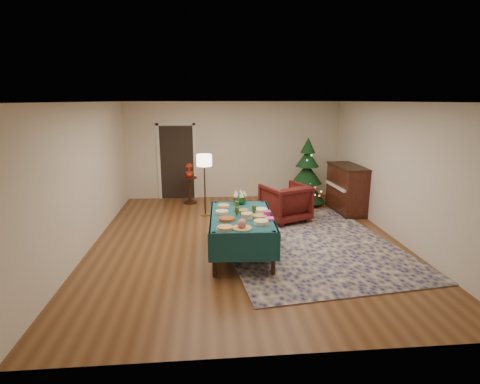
{
  "coord_description": "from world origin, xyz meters",
  "views": [
    {
      "loc": [
        -0.76,
        -7.02,
        2.73
      ],
      "look_at": [
        -0.11,
        0.21,
        0.95
      ],
      "focal_mm": 28.0,
      "sensor_mm": 36.0,
      "label": 1
    }
  ],
  "objects": [
    {
      "name": "doorway",
      "position": [
        -1.6,
        3.48,
        1.1
      ],
      "size": [
        1.08,
        0.04,
        2.16
      ],
      "color": "black",
      "rests_on": "ground"
    },
    {
      "name": "platter_0",
      "position": [
        -0.5,
        -1.42,
        0.77
      ],
      "size": [
        0.29,
        0.29,
        0.05
      ],
      "color": "silver",
      "rests_on": "buffet_table"
    },
    {
      "name": "christmas_tree",
      "position": [
        1.87,
        2.53,
        0.81
      ],
      "size": [
        1.26,
        1.26,
        1.79
      ],
      "color": "black",
      "rests_on": "ground"
    },
    {
      "name": "goblet_1",
      "position": [
        0.05,
        -0.71,
        0.84
      ],
      "size": [
        0.08,
        0.08,
        0.17
      ],
      "color": "#2D471E",
      "rests_on": "buffet_table"
    },
    {
      "name": "platter_6",
      "position": [
        -0.51,
        -0.57,
        0.77
      ],
      "size": [
        0.27,
        0.27,
        0.05
      ],
      "color": "silver",
      "rests_on": "buffet_table"
    },
    {
      "name": "rug",
      "position": [
        1.17,
        -0.29,
        0.01
      ],
      "size": [
        3.69,
        4.56,
        0.02
      ],
      "primitive_type": "cube",
      "rotation": [
        0.0,
        0.0,
        0.12
      ],
      "color": "#121243",
      "rests_on": "ground"
    },
    {
      "name": "side_table",
      "position": [
        -1.24,
        2.9,
        0.35
      ],
      "size": [
        0.4,
        0.4,
        0.72
      ],
      "color": "black",
      "rests_on": "ground"
    },
    {
      "name": "platter_7",
      "position": [
        -0.13,
        -0.61,
        0.78
      ],
      "size": [
        0.23,
        0.23,
        0.07
      ],
      "color": "silver",
      "rests_on": "buffet_table"
    },
    {
      "name": "platter_3",
      "position": [
        -0.45,
        -0.98,
        0.77
      ],
      "size": [
        0.32,
        0.32,
        0.05
      ],
      "color": "silver",
      "rests_on": "buffet_table"
    },
    {
      "name": "napkin_stack",
      "position": [
        0.28,
        -1.02,
        0.77
      ],
      "size": [
        0.16,
        0.16,
        0.04
      ],
      "primitive_type": "cube",
      "rotation": [
        0.0,
        0.0,
        -0.04
      ],
      "color": "#F945C5",
      "rests_on": "buffet_table"
    },
    {
      "name": "buffet_table",
      "position": [
        -0.17,
        -0.7,
        0.6
      ],
      "size": [
        1.2,
        1.96,
        0.75
      ],
      "color": "black",
      "rests_on": "ground"
    },
    {
      "name": "goblet_0",
      "position": [
        -0.23,
        -0.4,
        0.84
      ],
      "size": [
        0.08,
        0.08,
        0.17
      ],
      "color": "#2D471E",
      "rests_on": "buffet_table"
    },
    {
      "name": "room_shell",
      "position": [
        0.0,
        0.0,
        1.35
      ],
      "size": [
        7.0,
        7.0,
        7.0
      ],
      "color": "#593319",
      "rests_on": "ground"
    },
    {
      "name": "platter_8",
      "position": [
        0.21,
        -0.47,
        0.77
      ],
      "size": [
        0.28,
        0.28,
        0.04
      ],
      "color": "silver",
      "rests_on": "buffet_table"
    },
    {
      "name": "potted_plant",
      "position": [
        -1.24,
        2.9,
        0.82
      ],
      "size": [
        0.21,
        0.37,
        0.21
      ],
      "primitive_type": "imported",
      "color": "#B6240D",
      "rests_on": "side_table"
    },
    {
      "name": "armchair",
      "position": [
        1.02,
        1.17,
        0.48
      ],
      "size": [
        1.19,
        1.16,
        0.96
      ],
      "primitive_type": "imported",
      "rotation": [
        0.0,
        0.0,
        3.54
      ],
      "color": "#4C1310",
      "rests_on": "ground"
    },
    {
      "name": "platter_2",
      "position": [
        0.11,
        -1.22,
        0.78
      ],
      "size": [
        0.28,
        0.28,
        0.06
      ],
      "color": "silver",
      "rests_on": "buffet_table"
    },
    {
      "name": "platter_1",
      "position": [
        -0.23,
        -1.42,
        0.81
      ],
      "size": [
        0.33,
        0.33,
        0.16
      ],
      "color": "silver",
      "rests_on": "buffet_table"
    },
    {
      "name": "goblet_2",
      "position": [
        -0.26,
        -0.78,
        0.84
      ],
      "size": [
        0.08,
        0.08,
        0.17
      ],
      "color": "#2D471E",
      "rests_on": "buffet_table"
    },
    {
      "name": "platter_9",
      "position": [
        -0.46,
        -0.15,
        0.77
      ],
      "size": [
        0.26,
        0.26,
        0.04
      ],
      "color": "silver",
      "rests_on": "buffet_table"
    },
    {
      "name": "piano",
      "position": [
        2.7,
        1.76,
        0.57
      ],
      "size": [
        0.72,
        1.39,
        1.17
      ],
      "color": "black",
      "rests_on": "ground"
    },
    {
      "name": "centerpiece",
      "position": [
        -0.13,
        0.05,
        0.88
      ],
      "size": [
        0.27,
        0.27,
        0.31
      ],
      "color": "#1E4C1E",
      "rests_on": "buffet_table"
    },
    {
      "name": "platter_5",
      "position": [
        0.14,
        -0.84,
        0.77
      ],
      "size": [
        0.3,
        0.3,
        0.04
      ],
      "color": "silver",
      "rests_on": "buffet_table"
    },
    {
      "name": "platter_4",
      "position": [
        -0.1,
        -0.91,
        0.79
      ],
      "size": [
        0.23,
        0.23,
        0.1
      ],
      "color": "silver",
      "rests_on": "buffet_table"
    },
    {
      "name": "floor_lamp",
      "position": [
        -0.83,
        1.75,
        1.26
      ],
      "size": [
        0.36,
        0.36,
        1.49
      ],
      "color": "#A57F3F",
      "rests_on": "ground"
    },
    {
      "name": "gift_box",
      "position": [
        0.27,
        -0.8,
        0.8
      ],
      "size": [
        0.12,
        0.12,
        0.1
      ],
      "primitive_type": "cube",
      "rotation": [
        0.0,
        0.0,
        -0.04
      ],
      "color": "#D13A91",
      "rests_on": "buffet_table"
    }
  ]
}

